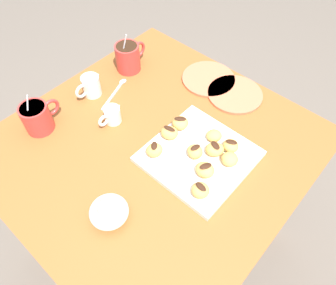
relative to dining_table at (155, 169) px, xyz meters
name	(u,v)px	position (x,y,z in m)	size (l,w,h in m)	color
ground_plane	(159,236)	(0.00, 0.00, -0.60)	(8.00, 8.00, 0.00)	#665B51
dining_table	(155,169)	(0.00, 0.00, 0.00)	(0.88, 0.85, 0.74)	#935628
pastry_plate_square	(199,156)	(0.05, -0.13, 0.15)	(0.28, 0.28, 0.02)	white
coffee_mug_red_left	(37,117)	(-0.19, 0.31, 0.19)	(0.13, 0.09, 0.14)	red
coffee_mug_red_right	(128,57)	(0.19, 0.31, 0.20)	(0.13, 0.09, 0.15)	red
cream_pitcher_white	(91,85)	(0.02, 0.30, 0.18)	(0.10, 0.06, 0.07)	white
ice_cream_bowl	(109,211)	(-0.25, -0.08, 0.17)	(0.10, 0.10, 0.07)	white
chocolate_sauce_pitcher	(112,114)	(-0.02, 0.16, 0.17)	(0.09, 0.05, 0.06)	white
saucer_coral_left	(208,79)	(0.34, 0.05, 0.15)	(0.19, 0.19, 0.01)	#E5704C
saucer_coral_right	(235,94)	(0.34, -0.06, 0.15)	(0.19, 0.19, 0.01)	#E5704C
loose_spoon_near_saucer	(117,90)	(0.08, 0.25, 0.15)	(0.16, 0.06, 0.01)	silver
beignet_0	(230,159)	(0.08, -0.22, 0.17)	(0.05, 0.05, 0.03)	#DBA351
beignet_1	(231,146)	(0.13, -0.19, 0.17)	(0.05, 0.05, 0.03)	#DBA351
chocolate_drizzle_1	(232,142)	(0.13, -0.19, 0.19)	(0.03, 0.02, 0.01)	#381E11
beignet_2	(154,150)	(-0.04, -0.04, 0.18)	(0.04, 0.05, 0.04)	#DBA351
chocolate_drizzle_2	(154,146)	(-0.04, -0.04, 0.20)	(0.03, 0.02, 0.01)	#381E11
beignet_3	(180,123)	(0.09, -0.02, 0.18)	(0.05, 0.05, 0.04)	#DBA351
chocolate_drizzle_3	(180,119)	(0.09, -0.02, 0.19)	(0.04, 0.02, 0.01)	#381E11
beignet_4	(195,152)	(0.04, -0.13, 0.18)	(0.04, 0.05, 0.04)	#DBA351
chocolate_drizzle_4	(195,147)	(0.04, -0.13, 0.20)	(0.03, 0.02, 0.01)	#381E11
beignet_5	(215,149)	(0.08, -0.16, 0.18)	(0.05, 0.05, 0.04)	#DBA351
chocolate_drizzle_5	(216,145)	(0.08, -0.16, 0.19)	(0.03, 0.02, 0.01)	#381E11
beignet_6	(205,170)	(0.01, -0.19, 0.18)	(0.05, 0.05, 0.03)	#DBA351
chocolate_drizzle_6	(206,166)	(0.01, -0.19, 0.19)	(0.03, 0.02, 0.01)	#381E11
beignet_7	(169,133)	(0.04, -0.03, 0.18)	(0.05, 0.04, 0.04)	#DBA351
chocolate_drizzle_7	(169,129)	(0.04, -0.03, 0.20)	(0.04, 0.02, 0.01)	#381E11
beignet_8	(200,190)	(-0.05, -0.22, 0.17)	(0.05, 0.05, 0.03)	#DBA351
chocolate_drizzle_8	(201,187)	(-0.05, -0.22, 0.19)	(0.03, 0.02, 0.01)	#381E11
beignet_9	(214,136)	(0.12, -0.13, 0.17)	(0.04, 0.05, 0.03)	#DBA351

